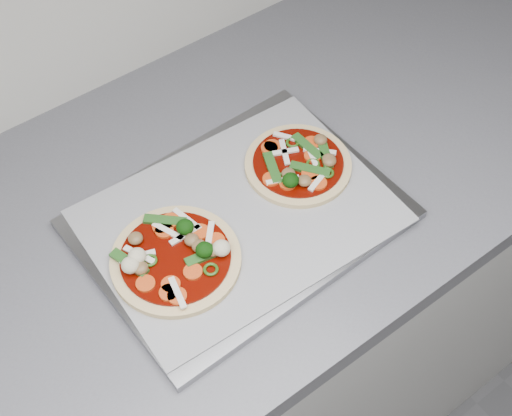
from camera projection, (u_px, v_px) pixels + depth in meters
base_cabinet at (478, 176)px, 1.66m from camera, size 3.60×0.60×0.86m
baking_tray at (239, 219)px, 0.99m from camera, size 0.43×0.32×0.01m
parchment at (239, 215)px, 0.98m from camera, size 0.41×0.31×0.00m
pizza_left at (176, 257)px, 0.93m from camera, size 0.21×0.21×0.03m
pizza_right at (299, 164)px, 1.03m from camera, size 0.20×0.20×0.03m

